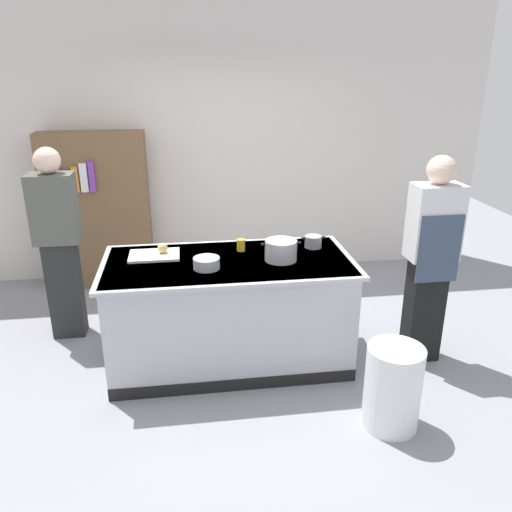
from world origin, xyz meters
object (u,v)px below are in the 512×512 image
at_px(onion, 163,248).
at_px(trash_bin, 393,387).
at_px(person_chef, 430,257).
at_px(person_guest, 58,241).
at_px(sauce_pan, 313,242).
at_px(juice_cup, 241,245).
at_px(mixing_bowl, 207,263).
at_px(stock_pot, 281,250).
at_px(bookshelf, 98,211).

bearing_deg(onion, trash_bin, -37.68).
height_order(person_chef, person_guest, same).
height_order(sauce_pan, juice_cup, sauce_pan).
bearing_deg(person_chef, onion, 95.01).
xyz_separation_m(sauce_pan, juice_cup, (-0.61, 0.00, -0.00)).
bearing_deg(person_guest, juice_cup, 84.51).
bearing_deg(trash_bin, sauce_pan, 103.18).
bearing_deg(mixing_bowl, juice_cup, 49.30).
distance_m(juice_cup, person_guest, 1.61).
xyz_separation_m(onion, stock_pot, (0.92, -0.24, 0.02)).
bearing_deg(stock_pot, juice_cup, 138.01).
height_order(juice_cup, trash_bin, juice_cup).
bearing_deg(juice_cup, stock_pot, -41.99).
bearing_deg(stock_pot, sauce_pan, 38.14).
bearing_deg(onion, mixing_bowl, -44.99).
distance_m(mixing_bowl, person_chef, 1.78).
distance_m(stock_pot, mixing_bowl, 0.60).
bearing_deg(juice_cup, mixing_bowl, -130.70).
distance_m(sauce_pan, person_guest, 2.21).
bearing_deg(sauce_pan, person_guest, 168.30).
relative_size(onion, person_chef, 0.05).
bearing_deg(sauce_pan, person_chef, -24.22).
distance_m(stock_pot, trash_bin, 1.31).
bearing_deg(mixing_bowl, sauce_pan, 20.87).
bearing_deg(stock_pot, person_chef, -6.38).
height_order(mixing_bowl, trash_bin, mixing_bowl).
relative_size(trash_bin, person_guest, 0.35).
xyz_separation_m(sauce_pan, person_guest, (-2.16, 0.45, -0.04)).
bearing_deg(trash_bin, mixing_bowl, 144.69).
xyz_separation_m(onion, sauce_pan, (1.25, 0.01, -0.01)).
bearing_deg(person_guest, onion, 73.73).
distance_m(mixing_bowl, person_guest, 1.48).
distance_m(sauce_pan, person_chef, 0.95).
height_order(onion, bookshelf, bookshelf).
relative_size(sauce_pan, juice_cup, 2.08).
bearing_deg(stock_pot, bookshelf, 132.13).
xyz_separation_m(juice_cup, bookshelf, (-1.38, 1.59, -0.10)).
height_order(sauce_pan, person_chef, person_chef).
height_order(stock_pot, trash_bin, stock_pot).
height_order(onion, trash_bin, onion).
distance_m(trash_bin, person_chef, 1.17).
bearing_deg(person_chef, sauce_pan, 80.87).
height_order(onion, person_chef, person_chef).
bearing_deg(stock_pot, person_guest, 159.05).
height_order(mixing_bowl, juice_cup, juice_cup).
height_order(trash_bin, person_guest, person_guest).
bearing_deg(sauce_pan, bookshelf, 141.43).
distance_m(juice_cup, bookshelf, 2.11).
relative_size(onion, stock_pot, 0.26).
bearing_deg(mixing_bowl, stock_pot, 8.98).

